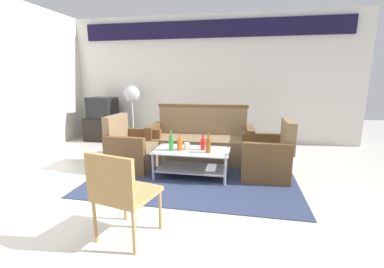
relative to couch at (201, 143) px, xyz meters
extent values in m
plane|color=beige|center=(-0.05, -1.47, -0.32)|extent=(14.00, 14.00, 0.00)
cube|color=silver|center=(-0.05, 1.59, 1.08)|extent=(6.52, 0.12, 2.80)
cube|color=#191433|center=(-0.05, 1.50, 2.15)|extent=(5.76, 0.08, 0.36)
cube|color=#2D3856|center=(0.03, -0.73, -0.31)|extent=(2.94, 2.25, 0.01)
cube|color=#7F6647|center=(0.00, -0.05, -0.10)|extent=(1.62, 0.76, 0.42)
cube|color=#7F6647|center=(-0.01, 0.27, 0.35)|extent=(1.60, 0.20, 0.48)
cube|color=brown|center=(0.84, -0.02, 0.00)|extent=(0.15, 0.70, 0.62)
cube|color=brown|center=(-0.84, -0.09, 0.00)|extent=(0.15, 0.70, 0.62)
cube|color=brown|center=(-0.01, 0.27, 0.62)|extent=(1.64, 0.16, 0.06)
cube|color=#7F6647|center=(-0.99, -0.63, -0.11)|extent=(0.69, 0.64, 0.40)
cube|color=#7F6647|center=(-1.30, -0.61, 0.32)|extent=(0.16, 0.61, 0.45)
cube|color=brown|center=(-0.97, -0.30, -0.02)|extent=(0.66, 0.14, 0.58)
cube|color=brown|center=(-1.01, -0.95, -0.02)|extent=(0.66, 0.14, 0.58)
cube|color=#7F6647|center=(1.05, -0.62, -0.11)|extent=(0.67, 0.61, 0.40)
cube|color=#7F6647|center=(1.36, -0.61, 0.32)|extent=(0.13, 0.60, 0.45)
cube|color=brown|center=(1.05, -0.95, -0.02)|extent=(0.66, 0.11, 0.58)
cube|color=brown|center=(1.04, -0.29, -0.02)|extent=(0.66, 0.11, 0.58)
cube|color=silver|center=(0.00, -0.83, 0.09)|extent=(1.10, 0.60, 0.02)
cube|color=#9E9EA5|center=(0.00, -0.83, -0.19)|extent=(1.00, 0.52, 0.02)
cylinder|color=#9E9EA5|center=(-0.51, -0.57, -0.11)|extent=(0.04, 0.04, 0.40)
cylinder|color=#9E9EA5|center=(0.51, -0.57, -0.11)|extent=(0.04, 0.04, 0.40)
cylinder|color=#9E9EA5|center=(-0.51, -1.09, -0.11)|extent=(0.04, 0.04, 0.40)
cylinder|color=#9E9EA5|center=(0.51, -1.09, -0.11)|extent=(0.04, 0.04, 0.40)
cylinder|color=#2D8C38|center=(-0.29, -0.91, 0.20)|extent=(0.07, 0.07, 0.21)
cylinder|color=#2D8C38|center=(-0.29, -0.91, 0.35)|extent=(0.02, 0.02, 0.09)
cylinder|color=red|center=(0.16, -0.78, 0.17)|extent=(0.07, 0.07, 0.16)
cylinder|color=red|center=(0.16, -0.78, 0.29)|extent=(0.03, 0.03, 0.07)
cylinder|color=brown|center=(0.25, -0.92, 0.19)|extent=(0.07, 0.07, 0.20)
cylinder|color=brown|center=(0.25, -0.92, 0.33)|extent=(0.03, 0.03, 0.08)
cylinder|color=#D85919|center=(-0.17, -0.86, 0.17)|extent=(0.08, 0.08, 0.16)
cylinder|color=#D85919|center=(-0.17, -0.86, 0.29)|extent=(0.03, 0.03, 0.07)
cylinder|color=silver|center=(-0.08, -0.81, 0.14)|extent=(0.08, 0.08, 0.10)
cube|color=black|center=(-2.48, 1.08, -0.06)|extent=(0.80, 0.50, 0.52)
cube|color=black|center=(-2.48, 1.08, 0.44)|extent=(0.65, 0.51, 0.48)
cube|color=black|center=(-2.45, 1.30, 0.44)|extent=(0.51, 0.07, 0.36)
cylinder|color=#2D2D33|center=(-1.76, 1.13, -0.30)|extent=(0.32, 0.32, 0.03)
cylinder|color=#B2B2B7|center=(-1.76, 1.13, 0.19)|extent=(0.03, 0.03, 0.95)
sphere|color=#B2B2B7|center=(-1.76, 1.13, 0.77)|extent=(0.36, 0.36, 0.36)
cube|color=#AD844C|center=(-0.29, -2.40, 0.10)|extent=(0.58, 0.58, 0.04)
cube|color=#AD844C|center=(-0.34, -2.62, 0.32)|extent=(0.48, 0.15, 0.40)
cylinder|color=#AD844C|center=(-0.45, -2.15, -0.11)|extent=(0.03, 0.03, 0.42)
cylinder|color=#AD844C|center=(-0.04, -2.25, -0.11)|extent=(0.03, 0.03, 0.42)
cylinder|color=#AD844C|center=(-0.54, -2.56, -0.11)|extent=(0.03, 0.03, 0.42)
cylinder|color=#AD844C|center=(-0.13, -2.66, -0.11)|extent=(0.03, 0.03, 0.42)
camera|label=1|loc=(0.71, -4.47, 1.14)|focal=24.60mm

